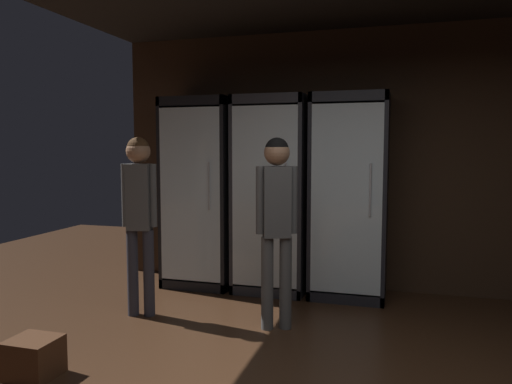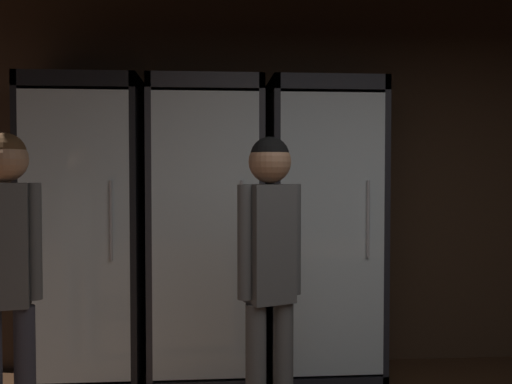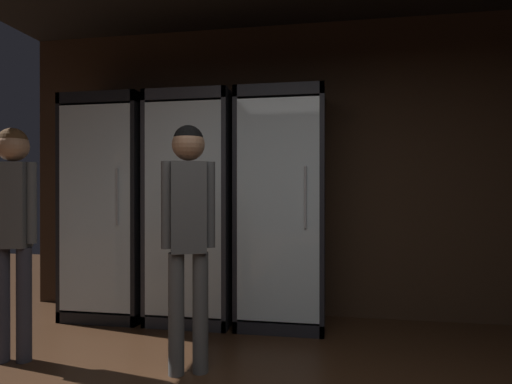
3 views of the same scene
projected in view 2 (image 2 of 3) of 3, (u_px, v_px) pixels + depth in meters
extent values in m
cube|color=#382619|center=(360.00, 178.00, 4.38)|extent=(6.00, 0.06, 2.80)
cube|color=black|center=(94.00, 228.00, 4.17)|extent=(0.76, 0.04, 2.08)
cube|color=black|center=(31.00, 233.00, 3.85)|extent=(0.04, 0.62, 2.08)
cube|color=black|center=(139.00, 232.00, 3.91)|extent=(0.04, 0.62, 2.08)
cube|color=black|center=(84.00, 85.00, 3.85)|extent=(0.76, 0.62, 0.10)
cube|color=black|center=(87.00, 376.00, 3.92)|extent=(0.76, 0.62, 0.10)
cube|color=white|center=(93.00, 228.00, 4.14)|extent=(0.68, 0.02, 1.84)
cube|color=silver|center=(75.00, 237.00, 3.58)|extent=(0.68, 0.02, 1.84)
cylinder|color=#B2B2B7|center=(111.00, 221.00, 3.57)|extent=(0.02, 0.02, 0.50)
cube|color=silver|center=(87.00, 366.00, 3.91)|extent=(0.66, 0.54, 0.02)
cylinder|color=#9EAD99|center=(61.00, 353.00, 3.88)|extent=(0.07, 0.07, 0.19)
cylinder|color=#9EAD99|center=(61.00, 334.00, 3.87)|extent=(0.02, 0.02, 0.08)
cylinder|color=#B2332D|center=(61.00, 357.00, 3.88)|extent=(0.07, 0.07, 0.05)
cylinder|color=#336B38|center=(113.00, 349.00, 3.97)|extent=(0.06, 0.06, 0.19)
cylinder|color=#336B38|center=(113.00, 328.00, 3.96)|extent=(0.02, 0.02, 0.09)
cylinder|color=beige|center=(113.00, 353.00, 3.97)|extent=(0.07, 0.07, 0.08)
cube|color=silver|center=(86.00, 278.00, 3.89)|extent=(0.66, 0.54, 0.02)
cylinder|color=black|center=(51.00, 261.00, 3.92)|extent=(0.07, 0.07, 0.21)
cylinder|color=black|center=(50.00, 241.00, 3.92)|extent=(0.03, 0.03, 0.06)
cylinder|color=#2D2D33|center=(51.00, 262.00, 3.92)|extent=(0.07, 0.07, 0.07)
cylinder|color=brown|center=(75.00, 262.00, 3.92)|extent=(0.07, 0.07, 0.19)
cylinder|color=brown|center=(75.00, 242.00, 3.91)|extent=(0.02, 0.02, 0.08)
cylinder|color=tan|center=(75.00, 265.00, 3.92)|extent=(0.08, 0.08, 0.06)
cylinder|color=#336B38|center=(95.00, 261.00, 3.85)|extent=(0.07, 0.07, 0.22)
cylinder|color=#336B38|center=(95.00, 238.00, 3.84)|extent=(0.02, 0.02, 0.08)
cylinder|color=tan|center=(95.00, 260.00, 3.85)|extent=(0.07, 0.07, 0.07)
cylinder|color=#336B38|center=(123.00, 260.00, 3.91)|extent=(0.06, 0.06, 0.22)
cylinder|color=#336B38|center=(123.00, 238.00, 3.90)|extent=(0.02, 0.02, 0.07)
cylinder|color=tan|center=(123.00, 264.00, 3.91)|extent=(0.06, 0.06, 0.06)
cube|color=silver|center=(85.00, 188.00, 3.87)|extent=(0.66, 0.54, 0.02)
cylinder|color=gray|center=(59.00, 173.00, 3.87)|extent=(0.06, 0.06, 0.19)
cylinder|color=gray|center=(59.00, 152.00, 3.87)|extent=(0.02, 0.02, 0.09)
cylinder|color=white|center=(59.00, 174.00, 3.87)|extent=(0.06, 0.06, 0.06)
cylinder|color=black|center=(109.00, 170.00, 3.89)|extent=(0.07, 0.07, 0.22)
cylinder|color=black|center=(109.00, 147.00, 3.89)|extent=(0.02, 0.02, 0.10)
cylinder|color=#B2332D|center=(109.00, 172.00, 3.89)|extent=(0.07, 0.07, 0.07)
cube|color=#2B2B30|center=(207.00, 227.00, 4.23)|extent=(0.76, 0.04, 2.08)
cube|color=#2B2B30|center=(153.00, 232.00, 3.92)|extent=(0.04, 0.62, 2.08)
cube|color=#2B2B30|center=(258.00, 231.00, 3.97)|extent=(0.04, 0.62, 2.08)
cube|color=#2B2B30|center=(206.00, 87.00, 3.91)|extent=(0.76, 0.62, 0.10)
cube|color=#2B2B30|center=(207.00, 373.00, 3.98)|extent=(0.76, 0.62, 0.10)
cube|color=white|center=(207.00, 228.00, 4.20)|extent=(0.68, 0.02, 1.84)
cube|color=silver|center=(206.00, 236.00, 3.65)|extent=(0.68, 0.02, 1.84)
cylinder|color=#B2B2B7|center=(242.00, 220.00, 3.64)|extent=(0.02, 0.02, 0.50)
cube|color=silver|center=(207.00, 363.00, 3.98)|extent=(0.66, 0.54, 0.02)
cylinder|color=gray|center=(175.00, 347.00, 3.93)|extent=(0.07, 0.07, 0.24)
cylinder|color=gray|center=(175.00, 325.00, 3.92)|extent=(0.02, 0.02, 0.07)
cylinder|color=tan|center=(175.00, 348.00, 3.93)|extent=(0.07, 0.07, 0.08)
cylinder|color=brown|center=(208.00, 348.00, 3.95)|extent=(0.07, 0.07, 0.21)
cylinder|color=brown|center=(207.00, 328.00, 3.94)|extent=(0.02, 0.02, 0.07)
cylinder|color=beige|center=(208.00, 348.00, 3.95)|extent=(0.08, 0.08, 0.08)
cylinder|color=#194723|center=(237.00, 347.00, 3.97)|extent=(0.07, 0.07, 0.22)
cylinder|color=#194723|center=(237.00, 324.00, 3.96)|extent=(0.02, 0.02, 0.09)
cylinder|color=tan|center=(237.00, 348.00, 3.97)|extent=(0.07, 0.07, 0.06)
cube|color=silver|center=(206.00, 276.00, 3.96)|extent=(0.66, 0.54, 0.02)
cylinder|color=gray|center=(175.00, 261.00, 3.97)|extent=(0.08, 0.08, 0.19)
cylinder|color=gray|center=(174.00, 242.00, 3.96)|extent=(0.03, 0.03, 0.06)
cylinder|color=white|center=(175.00, 263.00, 3.97)|extent=(0.08, 0.08, 0.06)
cylinder|color=brown|center=(206.00, 261.00, 3.95)|extent=(0.07, 0.07, 0.20)
cylinder|color=brown|center=(205.00, 242.00, 3.95)|extent=(0.02, 0.02, 0.07)
cylinder|color=tan|center=(206.00, 262.00, 3.95)|extent=(0.07, 0.07, 0.06)
cylinder|color=#194723|center=(240.00, 260.00, 3.96)|extent=(0.08, 0.08, 0.21)
cylinder|color=#194723|center=(240.00, 240.00, 3.96)|extent=(0.02, 0.02, 0.07)
cylinder|color=white|center=(240.00, 264.00, 3.96)|extent=(0.08, 0.08, 0.08)
cube|color=silver|center=(206.00, 188.00, 3.94)|extent=(0.66, 0.54, 0.02)
cylinder|color=#194723|center=(173.00, 173.00, 3.95)|extent=(0.07, 0.07, 0.19)
cylinder|color=#194723|center=(173.00, 154.00, 3.94)|extent=(0.02, 0.02, 0.06)
cylinder|color=#B2332D|center=(173.00, 173.00, 3.95)|extent=(0.08, 0.08, 0.06)
cylinder|color=#194723|center=(207.00, 172.00, 3.90)|extent=(0.07, 0.07, 0.20)
cylinder|color=#194723|center=(207.00, 150.00, 3.90)|extent=(0.02, 0.02, 0.09)
cylinder|color=#2D2D33|center=(207.00, 170.00, 3.90)|extent=(0.07, 0.07, 0.06)
cylinder|color=#336B38|center=(239.00, 172.00, 3.91)|extent=(0.06, 0.06, 0.19)
cylinder|color=#336B38|center=(239.00, 154.00, 3.90)|extent=(0.02, 0.02, 0.06)
cylinder|color=beige|center=(239.00, 171.00, 3.91)|extent=(0.07, 0.07, 0.05)
cube|color=black|center=(316.00, 226.00, 4.30)|extent=(0.76, 0.04, 2.08)
cube|color=black|center=(272.00, 231.00, 3.98)|extent=(0.04, 0.62, 2.08)
cube|color=black|center=(374.00, 230.00, 4.04)|extent=(0.04, 0.62, 2.08)
cube|color=black|center=(324.00, 88.00, 3.98)|extent=(0.76, 0.62, 0.10)
cube|color=black|center=(323.00, 370.00, 4.04)|extent=(0.76, 0.62, 0.10)
cube|color=white|center=(317.00, 227.00, 4.27)|extent=(0.68, 0.02, 1.84)
cube|color=silver|center=(332.00, 235.00, 3.71)|extent=(0.68, 0.02, 1.84)
cylinder|color=#B2B2B7|center=(368.00, 219.00, 3.70)|extent=(0.02, 0.02, 0.50)
cube|color=silver|center=(323.00, 360.00, 4.04)|extent=(0.66, 0.54, 0.02)
cylinder|color=brown|center=(290.00, 347.00, 3.98)|extent=(0.07, 0.07, 0.21)
cylinder|color=brown|center=(290.00, 327.00, 3.97)|extent=(0.03, 0.03, 0.08)
cylinder|color=#B2332D|center=(290.00, 347.00, 3.98)|extent=(0.08, 0.08, 0.06)
cylinder|color=#194723|center=(311.00, 344.00, 4.05)|extent=(0.07, 0.07, 0.21)
cylinder|color=#194723|center=(311.00, 324.00, 4.05)|extent=(0.02, 0.02, 0.07)
cylinder|color=#B2332D|center=(311.00, 343.00, 4.05)|extent=(0.07, 0.07, 0.05)
cylinder|color=#336B38|center=(333.00, 344.00, 4.08)|extent=(0.08, 0.08, 0.20)
cylinder|color=#336B38|center=(333.00, 324.00, 4.07)|extent=(0.03, 0.03, 0.08)
cylinder|color=tan|center=(333.00, 346.00, 4.08)|extent=(0.08, 0.08, 0.08)
cylinder|color=#194723|center=(358.00, 343.00, 4.04)|extent=(0.06, 0.06, 0.23)
cylinder|color=#194723|center=(358.00, 321.00, 4.03)|extent=(0.02, 0.02, 0.09)
cylinder|color=tan|center=(358.00, 346.00, 4.04)|extent=(0.07, 0.07, 0.09)
cube|color=silver|center=(323.00, 274.00, 4.02)|extent=(0.66, 0.54, 0.02)
cylinder|color=#194723|center=(293.00, 261.00, 3.95)|extent=(0.08, 0.08, 0.20)
cylinder|color=#194723|center=(293.00, 240.00, 3.95)|extent=(0.03, 0.03, 0.09)
cylinder|color=beige|center=(293.00, 260.00, 3.95)|extent=(0.08, 0.08, 0.07)
cylinder|color=#9EAD99|center=(322.00, 256.00, 4.06)|extent=(0.07, 0.07, 0.23)
cylinder|color=#9EAD99|center=(322.00, 235.00, 4.06)|extent=(0.03, 0.03, 0.08)
cylinder|color=white|center=(322.00, 257.00, 4.06)|extent=(0.07, 0.07, 0.07)
cylinder|color=gray|center=(355.00, 259.00, 3.99)|extent=(0.07, 0.07, 0.21)
cylinder|color=gray|center=(356.00, 239.00, 3.99)|extent=(0.03, 0.03, 0.07)
cylinder|color=#2D2D33|center=(355.00, 260.00, 3.99)|extent=(0.08, 0.08, 0.06)
cube|color=silver|center=(324.00, 187.00, 4.00)|extent=(0.66, 0.54, 0.02)
cylinder|color=black|center=(288.00, 170.00, 3.96)|extent=(0.07, 0.07, 0.23)
cylinder|color=black|center=(288.00, 146.00, 3.95)|extent=(0.03, 0.03, 0.09)
cylinder|color=beige|center=(288.00, 171.00, 3.96)|extent=(0.08, 0.08, 0.07)
cylinder|color=#336B38|center=(311.00, 171.00, 4.01)|extent=(0.06, 0.06, 0.21)
cylinder|color=#336B38|center=(311.00, 152.00, 4.00)|extent=(0.02, 0.02, 0.07)
cylinder|color=tan|center=(311.00, 172.00, 4.01)|extent=(0.07, 0.07, 0.06)
cylinder|color=brown|center=(335.00, 169.00, 3.98)|extent=(0.07, 0.07, 0.23)
cylinder|color=brown|center=(335.00, 148.00, 3.97)|extent=(0.03, 0.03, 0.07)
cylinder|color=#2D2D33|center=(335.00, 171.00, 3.98)|extent=(0.08, 0.08, 0.09)
cylinder|color=#336B38|center=(359.00, 170.00, 4.01)|extent=(0.06, 0.06, 0.23)
cylinder|color=#336B38|center=(359.00, 147.00, 4.00)|extent=(0.03, 0.03, 0.09)
cylinder|color=white|center=(359.00, 168.00, 4.01)|extent=(0.07, 0.07, 0.07)
cylinder|color=#4C4C4C|center=(256.00, 383.00, 2.86)|extent=(0.10, 0.10, 0.79)
cylinder|color=#4C4C4C|center=(283.00, 378.00, 2.93)|extent=(0.10, 0.10, 0.79)
cube|color=#4C4C4C|center=(270.00, 244.00, 2.87)|extent=(0.27, 0.23, 0.59)
cylinder|color=#4C4C4C|center=(245.00, 242.00, 2.81)|extent=(0.07, 0.07, 0.56)
cylinder|color=#4C4C4C|center=(294.00, 239.00, 2.93)|extent=(0.07, 0.07, 0.56)
sphere|color=#9E7051|center=(270.00, 162.00, 2.86)|extent=(0.21, 0.21, 0.21)
sphere|color=black|center=(270.00, 156.00, 2.86)|extent=(0.20, 0.20, 0.20)
cube|color=#4C4C4C|center=(6.00, 245.00, 2.75)|extent=(0.23, 0.19, 0.60)
cylinder|color=#4C4C4C|center=(35.00, 241.00, 2.78)|extent=(0.07, 0.07, 0.57)
sphere|color=#9E7051|center=(5.00, 159.00, 2.73)|extent=(0.22, 0.22, 0.22)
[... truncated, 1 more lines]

